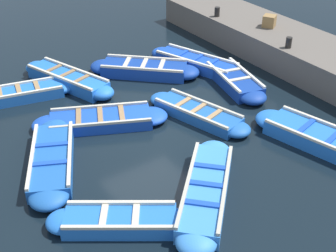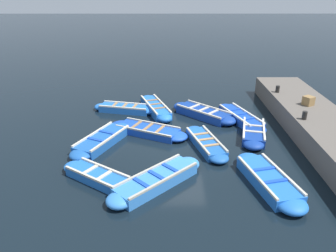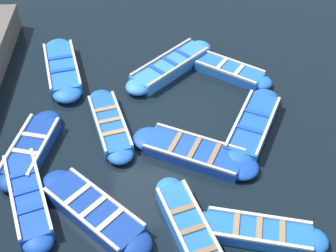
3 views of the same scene
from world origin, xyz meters
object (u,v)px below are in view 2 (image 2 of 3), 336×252
object	(u,v)px
boat_drifting	(206,143)
boat_stern_in	(98,177)
boat_mid_row	(125,109)
wooden_crate	(308,101)
boat_near_quay	(203,113)
boat_broadside	(241,118)
boat_tucked	(155,108)
boat_end_of_row	(157,180)
bollard_mid_north	(305,115)
boat_alongside	(102,140)
boat_far_corner	(268,180)
boat_inner_gap	(253,133)
boat_centre	(148,130)
bollard_north	(278,89)

from	to	relation	value
boat_drifting	boat_stern_in	bearing A→B (deg)	32.53
boat_mid_row	wooden_crate	world-z (taller)	wooden_crate
boat_near_quay	boat_broadside	size ratio (longest dim) A/B	0.88
boat_tucked	boat_drifting	world-z (taller)	boat_tucked
boat_end_of_row	bollard_mid_north	xyz separation A→B (m)	(-6.06, -3.42, 0.93)
boat_tucked	boat_alongside	distance (m)	4.27
boat_far_corner	boat_inner_gap	xyz separation A→B (m)	(-0.41, -3.74, -0.01)
boat_centre	boat_end_of_row	bearing A→B (deg)	97.24
bollard_mid_north	wooden_crate	bearing A→B (deg)	-115.85
boat_stern_in	boat_broadside	distance (m)	7.84
boat_alongside	bollard_north	size ratio (longest dim) A/B	10.46
boat_alongside	wooden_crate	distance (m)	9.53
boat_stern_in	boat_near_quay	world-z (taller)	boat_near_quay
boat_far_corner	wooden_crate	distance (m)	6.12
boat_far_corner	wooden_crate	bearing A→B (deg)	-121.83
boat_far_corner	boat_tucked	bearing A→B (deg)	-59.62
boat_drifting	bollard_mid_north	distance (m)	4.29
boat_drifting	bollard_north	world-z (taller)	bollard_north
boat_mid_row	boat_end_of_row	bearing A→B (deg)	105.45
boat_tucked	boat_near_quay	distance (m)	2.52
boat_tucked	boat_far_corner	distance (m)	7.84
boat_tucked	boat_far_corner	xyz separation A→B (m)	(-3.96, 6.76, -0.01)
boat_end_of_row	wooden_crate	bearing A→B (deg)	-143.27
boat_tucked	boat_centre	xyz separation A→B (m)	(0.25, 2.73, -0.05)
boat_near_quay	boat_broadside	distance (m)	1.84
boat_centre	wooden_crate	distance (m)	7.55
boat_tucked	boat_centre	world-z (taller)	boat_tucked
boat_stern_in	bollard_mid_north	distance (m)	8.71
boat_centre	boat_broadside	distance (m)	4.63
boat_stern_in	boat_near_quay	size ratio (longest dim) A/B	0.90
boat_drifting	boat_alongside	bearing A→B (deg)	-3.12
boat_stern_in	bollard_north	distance (m)	10.57
boat_tucked	boat_stern_in	world-z (taller)	boat_tucked
bollard_mid_north	boat_end_of_row	bearing A→B (deg)	29.45
boat_inner_gap	boat_broadside	world-z (taller)	same
boat_broadside	wooden_crate	xyz separation A→B (m)	(-2.99, 0.30, 0.97)
boat_inner_gap	bollard_north	distance (m)	3.95
boat_centre	boat_drifting	distance (m)	2.73
boat_far_corner	boat_end_of_row	world-z (taller)	boat_far_corner
boat_inner_gap	bollard_mid_north	xyz separation A→B (m)	(-1.95, 0.33, 0.94)
boat_stern_in	boat_inner_gap	distance (m)	7.03
boat_mid_row	boat_alongside	distance (m)	3.74
boat_centre	bollard_mid_north	distance (m)	6.67
boat_alongside	bollard_north	distance (m)	9.36
boat_far_corner	boat_drifting	world-z (taller)	boat_far_corner
boat_alongside	wooden_crate	xyz separation A→B (m)	(-9.24, -2.11, 0.98)
boat_stern_in	boat_end_of_row	xyz separation A→B (m)	(-2.02, 0.29, 0.04)
boat_end_of_row	boat_drifting	xyz separation A→B (m)	(-1.93, -2.80, -0.04)
boat_alongside	boat_end_of_row	bearing A→B (deg)	127.79
bollard_north	boat_centre	bearing A→B (deg)	24.61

